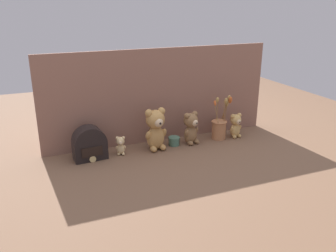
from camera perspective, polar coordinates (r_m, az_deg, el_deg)
name	(u,v)px	position (r m, az deg, el deg)	size (l,w,h in m)	color
ground_plane	(169,148)	(2.43, 0.18, -3.53)	(4.00, 4.00, 0.00)	brown
backdrop_wall	(160,96)	(2.47, -1.28, 4.88)	(1.64, 0.02, 0.65)	#845B4C
teddy_bear_large	(156,128)	(2.36, -1.99, -0.38)	(0.16, 0.15, 0.29)	tan
teddy_bear_medium	(191,127)	(2.47, 3.71, -0.20)	(0.13, 0.12, 0.23)	olive
teddy_bear_small	(236,125)	(2.63, 10.80, 0.18)	(0.10, 0.09, 0.18)	tan
teddy_bear_tiny	(121,145)	(2.33, -7.62, -3.04)	(0.07, 0.06, 0.12)	#DBBC84
flower_vase	(220,126)	(2.59, 8.26, -0.04)	(0.16, 0.11, 0.32)	#AD7047
vintage_radio	(90,145)	(2.29, -12.45, -3.03)	(0.21, 0.13, 0.22)	black
decorative_tin_tall	(174,141)	(2.47, 0.98, -2.41)	(0.08, 0.08, 0.06)	#47705B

